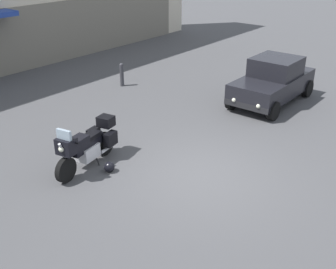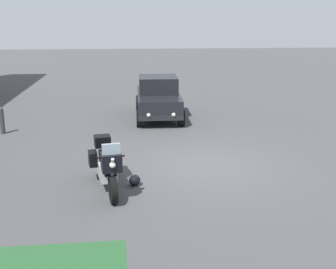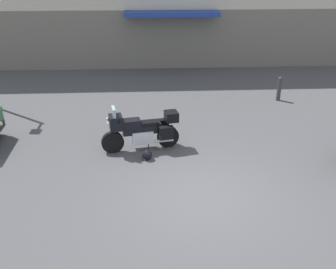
{
  "view_description": "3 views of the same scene",
  "coord_description": "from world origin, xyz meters",
  "px_view_note": "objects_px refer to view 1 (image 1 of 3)",
  "views": [
    {
      "loc": [
        -7.44,
        -4.89,
        5.36
      ],
      "look_at": [
        -0.64,
        0.55,
        1.22
      ],
      "focal_mm": 43.68,
      "sensor_mm": 36.0,
      "label": 1
    },
    {
      "loc": [
        -11.33,
        1.91,
        4.12
      ],
      "look_at": [
        -0.76,
        1.08,
        1.13
      ],
      "focal_mm": 46.7,
      "sensor_mm": 36.0,
      "label": 2
    },
    {
      "loc": [
        -1.25,
        -7.55,
        5.14
      ],
      "look_at": [
        -0.78,
        1.04,
        1.16
      ],
      "focal_mm": 41.44,
      "sensor_mm": 36.0,
      "label": 3
    }
  ],
  "objects_px": {
    "motorcycle": "(87,145)",
    "bollard_curbside": "(122,74)",
    "helmet": "(109,167)",
    "car_hatchback_near": "(273,81)"
  },
  "relations": [
    {
      "from": "motorcycle",
      "to": "bollard_curbside",
      "type": "bearing_deg",
      "value": -153.96
    },
    {
      "from": "motorcycle",
      "to": "helmet",
      "type": "height_order",
      "value": "motorcycle"
    },
    {
      "from": "car_hatchback_near",
      "to": "bollard_curbside",
      "type": "bearing_deg",
      "value": -69.38
    },
    {
      "from": "helmet",
      "to": "bollard_curbside",
      "type": "bearing_deg",
      "value": 41.75
    },
    {
      "from": "motorcycle",
      "to": "bollard_curbside",
      "type": "relative_size",
      "value": 2.37
    },
    {
      "from": "motorcycle",
      "to": "car_hatchback_near",
      "type": "height_order",
      "value": "car_hatchback_near"
    },
    {
      "from": "motorcycle",
      "to": "bollard_curbside",
      "type": "distance_m",
      "value": 6.57
    },
    {
      "from": "car_hatchback_near",
      "to": "bollard_curbside",
      "type": "relative_size",
      "value": 4.09
    },
    {
      "from": "bollard_curbside",
      "to": "helmet",
      "type": "bearing_deg",
      "value": -138.25
    },
    {
      "from": "car_hatchback_near",
      "to": "motorcycle",
      "type": "bearing_deg",
      "value": -12.35
    }
  ]
}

